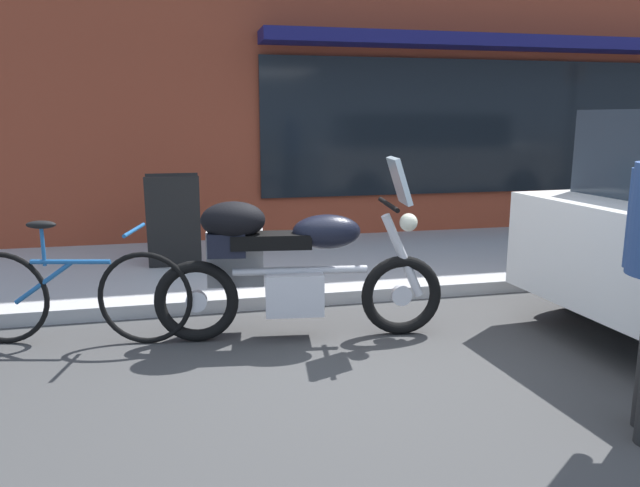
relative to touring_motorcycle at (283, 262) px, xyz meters
name	(u,v)px	position (x,y,z in m)	size (l,w,h in m)	color
ground_plane	(363,362)	(0.46, -0.63, -0.60)	(80.00, 80.00, 0.00)	#3A3A3A
touring_motorcycle	(283,262)	(0.00, 0.00, 0.00)	(2.22, 0.84, 1.40)	black
parked_bicycle	(72,294)	(-1.57, 0.21, -0.22)	(1.75, 0.57, 0.95)	black
sandwich_board_sign	(174,221)	(-0.83, 2.05, 0.01)	(0.55, 0.42, 0.98)	black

